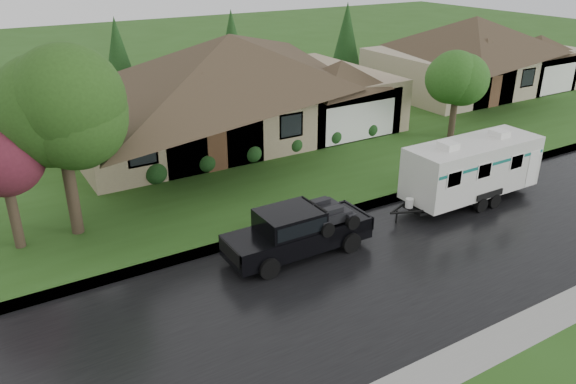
% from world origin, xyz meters
% --- Properties ---
extents(ground, '(140.00, 140.00, 0.00)m').
position_xyz_m(ground, '(0.00, 0.00, 0.00)').
color(ground, '#285019').
rests_on(ground, ground).
extents(road, '(140.00, 8.00, 0.01)m').
position_xyz_m(road, '(0.00, -2.00, 0.01)').
color(road, black).
rests_on(road, ground).
extents(curb, '(140.00, 0.50, 0.15)m').
position_xyz_m(curb, '(0.00, 2.25, 0.07)').
color(curb, gray).
rests_on(curb, ground).
extents(lawn, '(140.00, 26.00, 0.15)m').
position_xyz_m(lawn, '(0.00, 15.00, 0.07)').
color(lawn, '#285019').
rests_on(lawn, ground).
extents(house_main, '(19.44, 10.80, 6.90)m').
position_xyz_m(house_main, '(2.29, 13.84, 3.59)').
color(house_main, gray).
rests_on(house_main, lawn).
extents(house_neighbor, '(15.12, 9.72, 6.45)m').
position_xyz_m(house_neighbor, '(22.27, 14.34, 3.32)').
color(house_neighbor, tan).
rests_on(house_neighbor, lawn).
extents(tree_left_green, '(4.16, 4.16, 6.89)m').
position_xyz_m(tree_left_green, '(-8.48, 6.00, 4.93)').
color(tree_left_green, '#382B1E').
rests_on(tree_left_green, lawn).
extents(tree_red, '(2.98, 2.98, 4.92)m').
position_xyz_m(tree_red, '(-10.52, 5.93, 3.56)').
color(tree_red, '#382B1E').
rests_on(tree_red, lawn).
extents(tree_right_green, '(2.97, 2.97, 4.92)m').
position_xyz_m(tree_right_green, '(12.26, 6.90, 3.56)').
color(tree_right_green, '#382B1E').
rests_on(tree_right_green, lawn).
extents(shrub_row, '(13.60, 1.00, 1.00)m').
position_xyz_m(shrub_row, '(2.00, 9.30, 0.65)').
color(shrub_row, '#143814').
rests_on(shrub_row, lawn).
extents(pickup_truck, '(5.35, 2.03, 1.78)m').
position_xyz_m(pickup_truck, '(-2.13, 0.51, 0.95)').
color(pickup_truck, black).
rests_on(pickup_truck, ground).
extents(travel_trailer, '(6.59, 2.32, 2.96)m').
position_xyz_m(travel_trailer, '(6.66, 0.51, 1.57)').
color(travel_trailer, silver).
rests_on(travel_trailer, ground).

